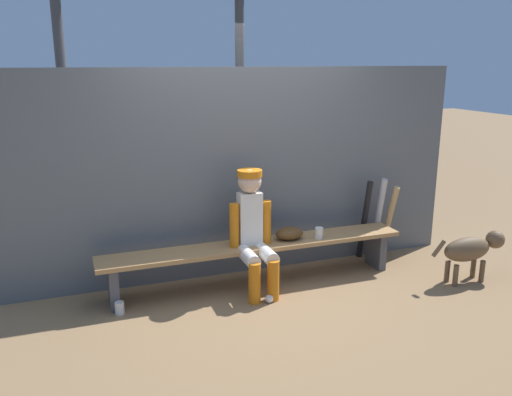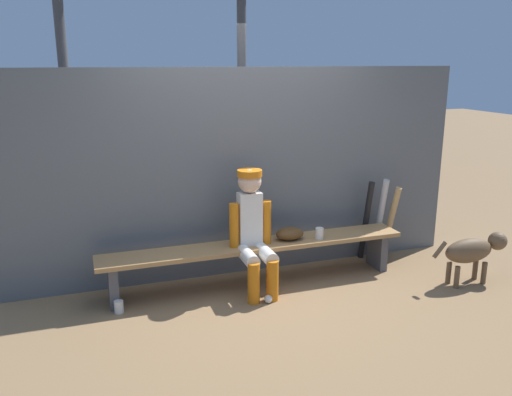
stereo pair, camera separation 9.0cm
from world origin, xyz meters
TOP-DOWN VIEW (x-y plane):
  - ground_plane at (0.00, 0.00)m, footprint 30.00×30.00m
  - chainlink_fence at (0.00, 0.36)m, footprint 4.67×0.03m
  - dugout_bench at (0.00, 0.00)m, footprint 2.99×0.36m
  - player_seated at (-0.06, -0.11)m, footprint 0.41×0.55m
  - baseball_glove at (0.35, 0.00)m, footprint 0.28×0.20m
  - bat_aluminum_black at (1.33, 0.22)m, footprint 0.08×0.24m
  - bat_aluminum_silver at (1.48, 0.20)m, footprint 0.07×0.24m
  - bat_wood_tan at (1.61, 0.19)m, footprint 0.10×0.26m
  - baseball at (-0.03, -0.42)m, footprint 0.07×0.07m
  - cup_on_ground at (-1.32, -0.19)m, footprint 0.08×0.08m
  - cup_on_bench at (0.63, -0.07)m, footprint 0.08×0.08m
  - dog at (2.01, -0.65)m, footprint 0.84×0.20m

SIDE VIEW (x-z plane):
  - ground_plane at x=0.00m, z-range 0.00..0.00m
  - baseball at x=-0.03m, z-range 0.00..0.07m
  - cup_on_ground at x=-1.32m, z-range 0.00..0.11m
  - dog at x=2.01m, z-range 0.09..0.58m
  - dugout_bench at x=0.00m, z-range 0.13..0.55m
  - bat_wood_tan at x=1.61m, z-range 0.00..0.83m
  - bat_aluminum_black at x=1.33m, z-range 0.00..0.90m
  - bat_aluminum_silver at x=1.48m, z-range 0.00..0.92m
  - cup_on_bench at x=0.63m, z-range 0.42..0.53m
  - baseball_glove at x=0.35m, z-range 0.42..0.54m
  - player_seated at x=-0.06m, z-range 0.04..1.19m
  - chainlink_fence at x=0.00m, z-range 0.00..2.06m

